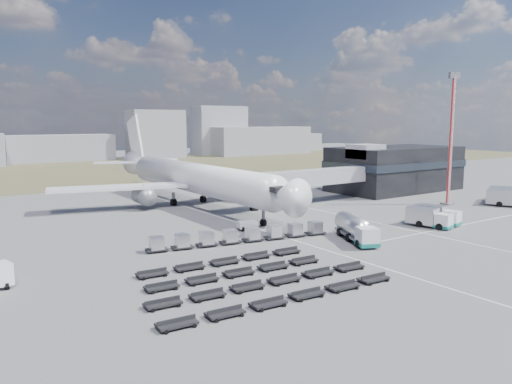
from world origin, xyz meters
TOP-DOWN VIEW (x-y plane):
  - ground at (0.00, 0.00)m, footprint 420.00×420.00m
  - grass_strip at (0.00, 110.00)m, footprint 420.00×90.00m
  - lane_markings at (9.77, 3.00)m, footprint 47.12×110.00m
  - terminal at (47.77, 23.96)m, footprint 30.40×16.40m
  - jet_bridge at (15.90, 20.42)m, footprint 30.30×3.80m
  - airliner at (0.00, 32.38)m, footprint 51.59×64.53m
  - fuel_tanker at (4.55, -5.96)m, footprint 6.41×10.21m
  - pushback_tug at (-3.63, 8.00)m, footprint 3.10×2.15m
  - catering_truck at (9.90, 31.27)m, footprint 3.46×6.04m
  - service_trucks_near at (21.74, -5.60)m, footprint 6.89×7.73m
  - service_trucks_far at (50.74, -1.32)m, footprint 11.12×10.04m
  - uld_row at (-8.60, 1.92)m, footprint 25.08×6.12m
  - baggage_dollies at (-16.63, -12.22)m, footprint 25.76×16.32m
  - floodlight_mast at (40.67, 4.88)m, footprint 2.38×1.92m

SIDE VIEW (x-z plane):
  - ground at x=0.00m, z-range 0.00..0.00m
  - grass_strip at x=0.00m, z-range 0.00..0.01m
  - lane_markings at x=9.77m, z-range 0.00..0.01m
  - baggage_dollies at x=-16.63m, z-range 0.00..0.76m
  - pushback_tug at x=-3.63m, z-range 0.00..1.32m
  - uld_row at x=-8.60m, z-range 0.17..1.87m
  - catering_truck at x=9.90m, z-range 0.03..2.64m
  - service_trucks_near at x=21.74m, z-range 0.12..2.81m
  - service_trucks_far at x=50.74m, z-range 0.12..2.88m
  - fuel_tanker at x=4.55m, z-range 0.00..3.25m
  - jet_bridge at x=15.90m, z-range 1.53..8.58m
  - terminal at x=47.77m, z-range -0.25..10.75m
  - airliner at x=0.00m, z-range -3.52..14.10m
  - floodlight_mast at x=40.67m, z-range 0.03..24.93m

